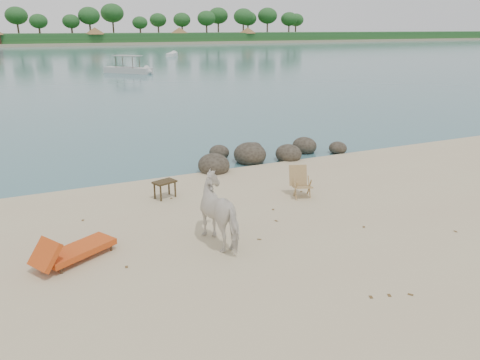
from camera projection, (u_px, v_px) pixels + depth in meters
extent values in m
plane|color=#325C65|center=(43.00, 53.00, 87.89)|extent=(400.00, 400.00, 0.00)
cube|color=tan|center=(29.00, 42.00, 156.89)|extent=(420.00, 90.00, 1.40)
cube|color=#1E4C1E|center=(32.00, 38.00, 126.11)|extent=(420.00, 18.00, 2.40)
ellipsoid|color=#2C261D|center=(214.00, 166.00, 15.83)|extent=(1.07, 1.17, 0.80)
ellipsoid|color=#2C261D|center=(250.00, 155.00, 17.10)|extent=(1.17, 1.29, 0.88)
ellipsoid|color=#2C261D|center=(288.00, 155.00, 17.33)|extent=(0.95, 1.04, 0.71)
ellipsoid|color=#2C261D|center=(304.00, 147.00, 18.50)|extent=(0.93, 1.03, 0.70)
ellipsoid|color=#2C261D|center=(338.00, 149.00, 18.35)|extent=(0.68, 0.75, 0.51)
ellipsoid|color=#2C261D|center=(219.00, 153.00, 17.67)|extent=(0.75, 0.82, 0.56)
ellipsoid|color=#2C261D|center=(255.00, 148.00, 18.49)|extent=(0.57, 0.63, 0.43)
imported|color=silver|center=(223.00, 212.00, 10.39)|extent=(1.06, 1.87, 1.50)
plane|color=brown|center=(171.00, 199.00, 13.30)|extent=(0.14, 0.14, 0.00)
plane|color=brown|center=(276.00, 222.00, 11.74)|extent=(0.12, 0.12, 0.00)
plane|color=brown|center=(127.00, 268.00, 9.49)|extent=(0.11, 0.11, 0.00)
plane|color=brown|center=(371.00, 298.00, 8.43)|extent=(0.13, 0.13, 0.00)
plane|color=brown|center=(410.00, 296.00, 8.51)|extent=(0.14, 0.14, 0.00)
plane|color=brown|center=(259.00, 240.00, 10.72)|extent=(0.14, 0.14, 0.00)
plane|color=brown|center=(389.00, 297.00, 8.48)|extent=(0.13, 0.13, 0.00)
plane|color=brown|center=(364.00, 228.00, 11.39)|extent=(0.14, 0.14, 0.00)
plane|color=brown|center=(455.00, 233.00, 11.14)|extent=(0.11, 0.11, 0.00)
plane|color=brown|center=(273.00, 211.00, 12.47)|extent=(0.13, 0.13, 0.00)
plane|color=brown|center=(301.00, 193.00, 13.84)|extent=(0.14, 0.14, 0.00)
plane|color=brown|center=(83.00, 221.00, 11.78)|extent=(0.12, 0.12, 0.00)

